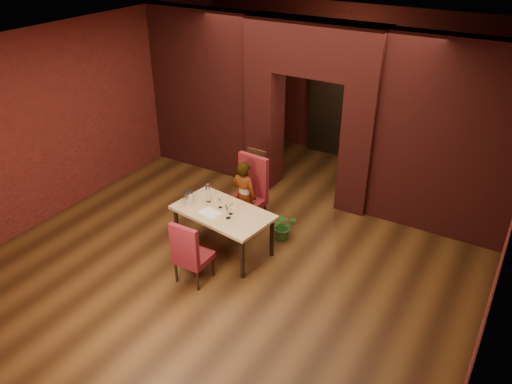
# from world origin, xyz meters

# --- Properties ---
(floor) EXTENTS (8.00, 8.00, 0.00)m
(floor) POSITION_xyz_m (0.00, 0.00, 0.00)
(floor) COLOR #452711
(floor) RESTS_ON ground
(ceiling) EXTENTS (7.00, 8.00, 0.04)m
(ceiling) POSITION_xyz_m (0.00, 0.00, 3.20)
(ceiling) COLOR silver
(ceiling) RESTS_ON ground
(wall_back) EXTENTS (7.00, 0.04, 3.20)m
(wall_back) POSITION_xyz_m (0.00, 4.00, 1.60)
(wall_back) COLOR maroon
(wall_back) RESTS_ON ground
(wall_front) EXTENTS (7.00, 0.04, 3.20)m
(wall_front) POSITION_xyz_m (0.00, -4.00, 1.60)
(wall_front) COLOR maroon
(wall_front) RESTS_ON ground
(wall_left) EXTENTS (0.04, 8.00, 3.20)m
(wall_left) POSITION_xyz_m (-3.50, 0.00, 1.60)
(wall_left) COLOR maroon
(wall_left) RESTS_ON ground
(wall_right) EXTENTS (0.04, 8.00, 3.20)m
(wall_right) POSITION_xyz_m (3.50, 0.00, 1.60)
(wall_right) COLOR maroon
(wall_right) RESTS_ON ground
(pillar_left) EXTENTS (0.55, 0.55, 2.30)m
(pillar_left) POSITION_xyz_m (-0.95, 2.00, 1.15)
(pillar_left) COLOR maroon
(pillar_left) RESTS_ON ground
(pillar_right) EXTENTS (0.55, 0.55, 2.30)m
(pillar_right) POSITION_xyz_m (0.95, 2.00, 1.15)
(pillar_right) COLOR maroon
(pillar_right) RESTS_ON ground
(lintel) EXTENTS (2.45, 0.55, 0.90)m
(lintel) POSITION_xyz_m (0.00, 2.00, 2.75)
(lintel) COLOR maroon
(lintel) RESTS_ON ground
(wing_wall_left) EXTENTS (2.28, 0.35, 3.20)m
(wing_wall_left) POSITION_xyz_m (-2.36, 2.00, 1.60)
(wing_wall_left) COLOR maroon
(wing_wall_left) RESTS_ON ground
(wing_wall_right) EXTENTS (2.28, 0.35, 3.20)m
(wing_wall_right) POSITION_xyz_m (2.36, 2.00, 1.60)
(wing_wall_right) COLOR maroon
(wing_wall_right) RESTS_ON ground
(vent_panel) EXTENTS (0.40, 0.03, 0.50)m
(vent_panel) POSITION_xyz_m (-0.95, 1.71, 0.55)
(vent_panel) COLOR brown
(vent_panel) RESTS_ON ground
(rear_door) EXTENTS (0.90, 0.08, 2.10)m
(rear_door) POSITION_xyz_m (-0.40, 3.94, 1.05)
(rear_door) COLOR black
(rear_door) RESTS_ON ground
(rear_door_frame) EXTENTS (1.02, 0.04, 2.22)m
(rear_door_frame) POSITION_xyz_m (-0.40, 3.90, 1.05)
(rear_door_frame) COLOR black
(rear_door_frame) RESTS_ON ground
(dining_table) EXTENTS (1.63, 1.06, 0.71)m
(dining_table) POSITION_xyz_m (-0.32, -0.35, 0.36)
(dining_table) COLOR tan
(dining_table) RESTS_ON ground
(chair_far) EXTENTS (0.61, 0.61, 1.24)m
(chair_far) POSITION_xyz_m (-0.39, 0.41, 0.62)
(chair_far) COLOR maroon
(chair_far) RESTS_ON ground
(chair_near) EXTENTS (0.46, 0.46, 1.00)m
(chair_near) POSITION_xyz_m (-0.27, -1.17, 0.50)
(chair_near) COLOR maroon
(chair_near) RESTS_ON ground
(person_seated) EXTENTS (0.46, 0.31, 1.24)m
(person_seated) POSITION_xyz_m (-0.37, 0.34, 0.62)
(person_seated) COLOR silver
(person_seated) RESTS_ON ground
(wine_glass_a) EXTENTS (0.07, 0.07, 0.18)m
(wine_glass_a) POSITION_xyz_m (-0.41, -0.29, 0.80)
(wine_glass_a) COLOR white
(wine_glass_a) RESTS_ON dining_table
(wine_glass_b) EXTENTS (0.08, 0.08, 0.19)m
(wine_glass_b) POSITION_xyz_m (-0.17, -0.36, 0.81)
(wine_glass_b) COLOR white
(wine_glass_b) RESTS_ON dining_table
(wine_glass_c) EXTENTS (0.09, 0.09, 0.23)m
(wine_glass_c) POSITION_xyz_m (-0.13, -0.48, 0.83)
(wine_glass_c) COLOR white
(wine_glass_c) RESTS_ON dining_table
(tasting_sheet) EXTENTS (0.36, 0.30, 0.00)m
(tasting_sheet) POSITION_xyz_m (-0.45, -0.50, 0.72)
(tasting_sheet) COLOR silver
(tasting_sheet) RESTS_ON dining_table
(wine_bucket) EXTENTS (0.16, 0.16, 0.20)m
(wine_bucket) POSITION_xyz_m (-0.91, -0.43, 0.81)
(wine_bucket) COLOR silver
(wine_bucket) RESTS_ON dining_table
(water_bottle) EXTENTS (0.07, 0.07, 0.32)m
(water_bottle) POSITION_xyz_m (-0.68, -0.23, 0.87)
(water_bottle) COLOR white
(water_bottle) RESTS_ON dining_table
(potted_plant) EXTENTS (0.56, 0.54, 0.47)m
(potted_plant) POSITION_xyz_m (0.33, 0.42, 0.23)
(potted_plant) COLOR #2C6622
(potted_plant) RESTS_ON ground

